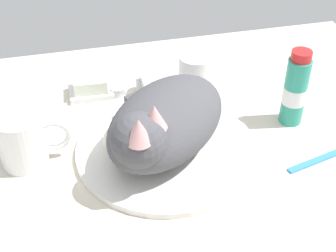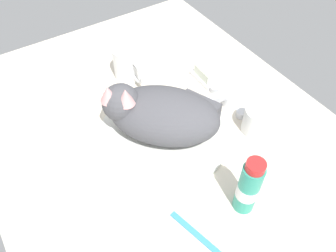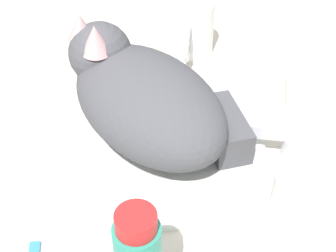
# 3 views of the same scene
# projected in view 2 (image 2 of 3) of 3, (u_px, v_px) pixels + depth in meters

# --- Properties ---
(ground_plane) EXTENTS (1.10, 0.83, 0.03)m
(ground_plane) POSITION_uv_depth(u_px,v_px,m) (165.00, 138.00, 0.85)
(ground_plane) COLOR beige
(sink_basin) EXTENTS (0.32, 0.32, 0.01)m
(sink_basin) POSITION_uv_depth(u_px,v_px,m) (165.00, 133.00, 0.83)
(sink_basin) COLOR silver
(sink_basin) RESTS_ON ground_plane
(faucet) EXTENTS (0.14, 0.12, 0.05)m
(faucet) POSITION_uv_depth(u_px,v_px,m) (223.00, 100.00, 0.89)
(faucet) COLOR silver
(faucet) RESTS_ON ground_plane
(cat) EXTENTS (0.30, 0.30, 0.15)m
(cat) POSITION_uv_depth(u_px,v_px,m) (159.00, 113.00, 0.79)
(cat) COLOR #4C4C51
(cat) RESTS_ON sink_basin
(coffee_mug) EXTENTS (0.12, 0.08, 0.10)m
(coffee_mug) POSITION_uv_depth(u_px,v_px,m) (128.00, 63.00, 0.95)
(coffee_mug) COLOR white
(coffee_mug) RESTS_ON ground_plane
(rinse_cup) EXTENTS (0.07, 0.07, 0.07)m
(rinse_cup) POSITION_uv_depth(u_px,v_px,m) (258.00, 120.00, 0.82)
(rinse_cup) COLOR white
(rinse_cup) RESTS_ON ground_plane
(soap_dish) EXTENTS (0.09, 0.06, 0.01)m
(soap_dish) POSITION_uv_depth(u_px,v_px,m) (207.00, 77.00, 0.97)
(soap_dish) COLOR white
(soap_dish) RESTS_ON ground_plane
(soap_bar) EXTENTS (0.07, 0.05, 0.03)m
(soap_bar) POSITION_uv_depth(u_px,v_px,m) (208.00, 72.00, 0.96)
(soap_bar) COLOR silver
(soap_bar) RESTS_ON soap_dish
(toothpaste_bottle) EXTENTS (0.04, 0.04, 0.15)m
(toothpaste_bottle) POSITION_uv_depth(u_px,v_px,m) (249.00, 187.00, 0.66)
(toothpaste_bottle) COLOR teal
(toothpaste_bottle) RESTS_ON ground_plane
(toothbrush) EXTENTS (0.16, 0.05, 0.02)m
(toothbrush) POSITION_uv_depth(u_px,v_px,m) (205.00, 241.00, 0.65)
(toothbrush) COLOR #388CD8
(toothbrush) RESTS_ON ground_plane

